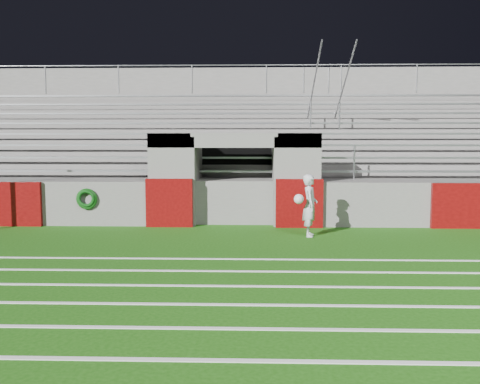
{
  "coord_description": "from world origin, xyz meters",
  "views": [
    {
      "loc": [
        0.62,
        -11.7,
        2.47
      ],
      "look_at": [
        0.2,
        1.8,
        1.1
      ],
      "focal_mm": 40.0,
      "sensor_mm": 36.0,
      "label": 1
    }
  ],
  "objects": [
    {
      "name": "ground",
      "position": [
        0.0,
        0.0,
        0.0
      ],
      "size": [
        90.0,
        90.0,
        0.0
      ],
      "primitive_type": "plane",
      "color": "#194F0D",
      "rests_on": "ground"
    },
    {
      "name": "stadium_structure",
      "position": [
        0.0,
        7.97,
        1.49
      ],
      "size": [
        26.0,
        8.48,
        5.42
      ],
      "color": "#63615E",
      "rests_on": "ground"
    },
    {
      "name": "goalkeeper_with_ball",
      "position": [
        1.95,
        1.62,
        0.79
      ],
      "size": [
        0.63,
        0.72,
        1.57
      ],
      "color": "silver",
      "rests_on": "ground"
    },
    {
      "name": "field_markings",
      "position": [
        0.0,
        -5.0,
        0.01
      ],
      "size": [
        28.0,
        8.09,
        0.01
      ],
      "color": "white",
      "rests_on": "ground"
    },
    {
      "name": "hose_coil",
      "position": [
        -4.12,
        2.93,
        0.78
      ],
      "size": [
        0.6,
        0.15,
        0.6
      ],
      "color": "#0D420E",
      "rests_on": "ground"
    }
  ]
}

